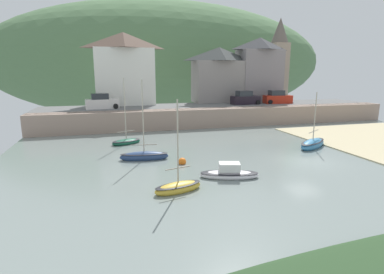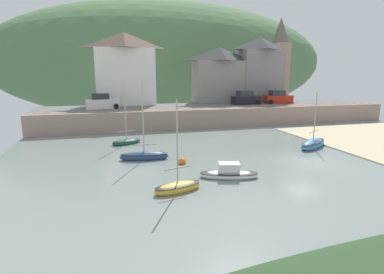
{
  "view_description": "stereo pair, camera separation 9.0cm",
  "coord_description": "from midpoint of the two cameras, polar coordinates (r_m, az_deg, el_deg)",
  "views": [
    {
      "loc": [
        -15.02,
        -20.15,
        6.88
      ],
      "look_at": [
        -8.15,
        4.39,
        1.52
      ],
      "focal_mm": 28.52,
      "sensor_mm": 36.0,
      "label": 1
    },
    {
      "loc": [
        -14.93,
        -20.17,
        6.88
      ],
      "look_at": [
        -8.15,
        4.39,
        1.52
      ],
      "focal_mm": 28.52,
      "sensor_mm": 36.0,
      "label": 2
    }
  ],
  "objects": [
    {
      "name": "waterfront_building_left",
      "position": [
        45.44,
        -12.59,
        12.41
      ],
      "size": [
        8.39,
        4.96,
        10.06
      ],
      "color": "white",
      "rests_on": "ground"
    },
    {
      "name": "sailboat_nearest_shore",
      "position": [
        20.72,
        6.85,
        -6.79
      ],
      "size": [
        4.17,
        2.39,
        1.15
      ],
      "rotation": [
        0.0,
        0.0,
        -0.29
      ],
      "color": "white",
      "rests_on": "ground"
    },
    {
      "name": "mooring_buoy",
      "position": [
        23.61,
        -1.95,
        -4.61
      ],
      "size": [
        0.6,
        0.6,
        0.6
      ],
      "color": "orange",
      "rests_on": "ground"
    },
    {
      "name": "waterfront_building_centre",
      "position": [
        48.44,
        4.99,
        11.57
      ],
      "size": [
        8.14,
        4.37,
        8.34
      ],
      "color": "gray",
      "rests_on": "ground"
    },
    {
      "name": "parked_car_near_slipway",
      "position": [
        41.03,
        -16.59,
        6.25
      ],
      "size": [
        4.26,
        2.14,
        1.95
      ],
      "rotation": [
        0.0,
        0.0,
        0.11
      ],
      "color": "silver",
      "rests_on": "ground"
    },
    {
      "name": "hillside_backdrop",
      "position": [
        76.7,
        -5.22,
        13.81
      ],
      "size": [
        80.0,
        44.0,
        27.21
      ],
      "color": "#53784C",
      "rests_on": "ground"
    },
    {
      "name": "dinghy_open_wooden",
      "position": [
        30.87,
        -12.26,
        -0.8
      ],
      "size": [
        3.29,
        2.47,
        6.57
      ],
      "rotation": [
        0.0,
        0.0,
        0.43
      ],
      "color": "#19573D",
      "rests_on": "ground"
    },
    {
      "name": "waterfront_building_right",
      "position": [
        51.25,
        12.38,
        12.27
      ],
      "size": [
        7.0,
        4.56,
        9.96
      ],
      "color": "gray",
      "rests_on": "ground"
    },
    {
      "name": "sailboat_tall_mast",
      "position": [
        18.29,
        -2.75,
        -9.32
      ],
      "size": [
        3.19,
        1.82,
        5.6
      ],
      "rotation": [
        0.0,
        0.0,
        0.26
      ],
      "color": "gold",
      "rests_on": "ground"
    },
    {
      "name": "parked_car_by_wall",
      "position": [
        45.4,
        9.85,
        7.06
      ],
      "size": [
        4.2,
        1.97,
        1.95
      ],
      "rotation": [
        0.0,
        0.0,
        0.07
      ],
      "color": "black",
      "rests_on": "ground"
    },
    {
      "name": "quay_seawall",
      "position": [
        40.9,
        6.0,
        4.05
      ],
      "size": [
        48.0,
        9.4,
        2.4
      ],
      "color": "gray",
      "rests_on": "ground"
    },
    {
      "name": "church_with_spire",
      "position": [
        57.66,
        15.86,
        14.09
      ],
      "size": [
        3.0,
        3.0,
        13.86
      ],
      "color": "tan",
      "rests_on": "ground"
    },
    {
      "name": "parked_car_end_of_row",
      "position": [
        47.9,
        15.62,
        7.05
      ],
      "size": [
        4.24,
        2.08,
        1.95
      ],
      "rotation": [
        0.0,
        0.0,
        -0.09
      ],
      "color": "#B62513",
      "rests_on": "ground"
    },
    {
      "name": "sailboat_white_hull",
      "position": [
        25.02,
        -9.03,
        -3.5
      ],
      "size": [
        4.0,
        1.52,
        6.59
      ],
      "rotation": [
        0.0,
        0.0,
        -0.13
      ],
      "color": "navy",
      "rests_on": "ground"
    },
    {
      "name": "rowboat_small_beached",
      "position": [
        30.92,
        21.55,
        -1.21
      ],
      "size": [
        4.46,
        3.57,
        5.41
      ],
      "rotation": [
        0.0,
        0.0,
        0.58
      ],
      "color": "teal",
      "rests_on": "ground"
    }
  ]
}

